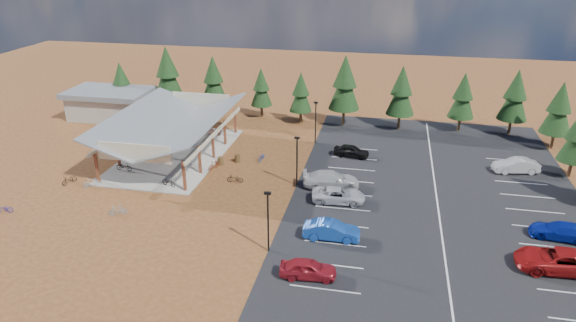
{
  "coord_description": "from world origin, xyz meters",
  "views": [
    {
      "loc": [
        13.34,
        -43.25,
        22.3
      ],
      "look_at": [
        4.07,
        2.19,
        2.48
      ],
      "focal_mm": 32.0,
      "sensor_mm": 36.0,
      "label": 1
    }
  ],
  "objects_px": {
    "bike_8": "(69,180)",
    "car_3": "(331,179)",
    "bike_0": "(124,166)",
    "bike_2": "(160,142)",
    "bike_7": "(214,130)",
    "bike_14": "(262,157)",
    "bike_13": "(118,210)",
    "car_1": "(332,230)",
    "lamp_post_2": "(316,119)",
    "car_7": "(561,231)",
    "bike_6": "(195,144)",
    "trash_bin_0": "(221,161)",
    "trash_bin_1": "(238,158)",
    "outbuilding": "(110,103)",
    "bike_4": "(169,182)",
    "bike_16": "(235,179)",
    "lamp_post_1": "(297,158)",
    "bike_1": "(143,149)",
    "bike_3": "(185,127)",
    "car_4": "(351,151)",
    "car_9": "(516,166)",
    "car_2": "(339,195)",
    "bike_5": "(192,163)",
    "car_6": "(558,260)",
    "bike_10": "(4,209)",
    "lamp_post_0": "(268,217)",
    "car_0": "(308,269)",
    "bike_pavilion": "(172,123)",
    "bike_15": "(214,165)",
    "bike_9": "(92,183)"
  },
  "relations": [
    {
      "from": "bike_pavilion",
      "to": "bike_0",
      "type": "xyz_separation_m",
      "value": [
        -3.47,
        -5.3,
        -3.26
      ]
    },
    {
      "from": "bike_2",
      "to": "bike_14",
      "type": "bearing_deg",
      "value": -110.66
    },
    {
      "from": "bike_pavilion",
      "to": "car_9",
      "type": "xyz_separation_m",
      "value": [
        36.91,
        2.62,
        -3.02
      ]
    },
    {
      "from": "bike_15",
      "to": "bike_3",
      "type": "bearing_deg",
      "value": -32.15
    },
    {
      "from": "car_3",
      "to": "car_0",
      "type": "bearing_deg",
      "value": 169.52
    },
    {
      "from": "lamp_post_1",
      "to": "bike_7",
      "type": "height_order",
      "value": "lamp_post_1"
    },
    {
      "from": "trash_bin_0",
      "to": "trash_bin_1",
      "type": "height_order",
      "value": "same"
    },
    {
      "from": "bike_14",
      "to": "bike_16",
      "type": "distance_m",
      "value": 6.1
    },
    {
      "from": "bike_13",
      "to": "car_2",
      "type": "distance_m",
      "value": 19.91
    },
    {
      "from": "trash_bin_0",
      "to": "bike_1",
      "type": "relative_size",
      "value": 0.54
    },
    {
      "from": "trash_bin_0",
      "to": "bike_5",
      "type": "bearing_deg",
      "value": -147.91
    },
    {
      "from": "bike_0",
      "to": "bike_1",
      "type": "xyz_separation_m",
      "value": [
        -0.21,
        4.9,
        0.04
      ]
    },
    {
      "from": "bike_8",
      "to": "car_3",
      "type": "height_order",
      "value": "car_3"
    },
    {
      "from": "lamp_post_1",
      "to": "bike_1",
      "type": "relative_size",
      "value": 3.07
    },
    {
      "from": "trash_bin_0",
      "to": "car_7",
      "type": "xyz_separation_m",
      "value": [
        31.91,
        -8.91,
        0.28
      ]
    },
    {
      "from": "outbuilding",
      "to": "lamp_post_0",
      "type": "bearing_deg",
      "value": -43.99
    },
    {
      "from": "lamp_post_2",
      "to": "bike_16",
      "type": "bearing_deg",
      "value": -116.24
    },
    {
      "from": "bike_7",
      "to": "car_9",
      "type": "height_order",
      "value": "car_9"
    },
    {
      "from": "bike_3",
      "to": "car_4",
      "type": "height_order",
      "value": "car_4"
    },
    {
      "from": "lamp_post_1",
      "to": "car_7",
      "type": "xyz_separation_m",
      "value": [
        22.85,
        -5.52,
        -2.25
      ]
    },
    {
      "from": "bike_7",
      "to": "outbuilding",
      "type": "bearing_deg",
      "value": 71.45
    },
    {
      "from": "bike_13",
      "to": "car_1",
      "type": "distance_m",
      "value": 19.02
    },
    {
      "from": "bike_3",
      "to": "car_1",
      "type": "relative_size",
      "value": 0.33
    },
    {
      "from": "bike_8",
      "to": "bike_10",
      "type": "relative_size",
      "value": 1.03
    },
    {
      "from": "bike_4",
      "to": "bike_5",
      "type": "distance_m",
      "value": 4.59
    },
    {
      "from": "lamp_post_2",
      "to": "bike_1",
      "type": "bearing_deg",
      "value": -158.38
    },
    {
      "from": "bike_8",
      "to": "bike_13",
      "type": "xyz_separation_m",
      "value": [
        7.98,
        -4.96,
        0.06
      ]
    },
    {
      "from": "bike_6",
      "to": "car_3",
      "type": "distance_m",
      "value": 18.32
    },
    {
      "from": "car_9",
      "to": "lamp_post_2",
      "type": "bearing_deg",
      "value": -111.51
    },
    {
      "from": "bike_4",
      "to": "car_2",
      "type": "distance_m",
      "value": 16.81
    },
    {
      "from": "lamp_post_1",
      "to": "bike_6",
      "type": "distance_m",
      "value": 15.61
    },
    {
      "from": "outbuilding",
      "to": "bike_4",
      "type": "bearing_deg",
      "value": -48.48
    },
    {
      "from": "bike_10",
      "to": "car_6",
      "type": "relative_size",
      "value": 0.27
    },
    {
      "from": "bike_7",
      "to": "bike_14",
      "type": "bearing_deg",
      "value": -136.54
    },
    {
      "from": "bike_pavilion",
      "to": "bike_14",
      "type": "height_order",
      "value": "bike_pavilion"
    },
    {
      "from": "trash_bin_0",
      "to": "bike_16",
      "type": "bearing_deg",
      "value": -54.34
    },
    {
      "from": "lamp_post_2",
      "to": "car_9",
      "type": "distance_m",
      "value": 22.44
    },
    {
      "from": "car_3",
      "to": "bike_2",
      "type": "bearing_deg",
      "value": 60.7
    },
    {
      "from": "bike_6",
      "to": "car_7",
      "type": "distance_m",
      "value": 38.6
    },
    {
      "from": "bike_0",
      "to": "bike_2",
      "type": "height_order",
      "value": "bike_2"
    },
    {
      "from": "car_4",
      "to": "car_6",
      "type": "height_order",
      "value": "car_6"
    },
    {
      "from": "lamp_post_0",
      "to": "trash_bin_1",
      "type": "bearing_deg",
      "value": 114.36
    },
    {
      "from": "bike_8",
      "to": "car_0",
      "type": "bearing_deg",
      "value": 0.59
    },
    {
      "from": "lamp_post_2",
      "to": "car_7",
      "type": "bearing_deg",
      "value": -37.48
    },
    {
      "from": "bike_9",
      "to": "car_6",
      "type": "xyz_separation_m",
      "value": [
        41.11,
        -5.8,
        0.37
      ]
    },
    {
      "from": "lamp_post_2",
      "to": "trash_bin_0",
      "type": "xyz_separation_m",
      "value": [
        -9.06,
        -8.61,
        -2.53
      ]
    },
    {
      "from": "bike_7",
      "to": "bike_14",
      "type": "height_order",
      "value": "bike_7"
    },
    {
      "from": "trash_bin_0",
      "to": "bike_10",
      "type": "distance_m",
      "value": 21.02
    },
    {
      "from": "lamp_post_2",
      "to": "bike_7",
      "type": "relative_size",
      "value": 2.85
    },
    {
      "from": "bike_10",
      "to": "car_4",
      "type": "bearing_deg",
      "value": 106.75
    }
  ]
}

